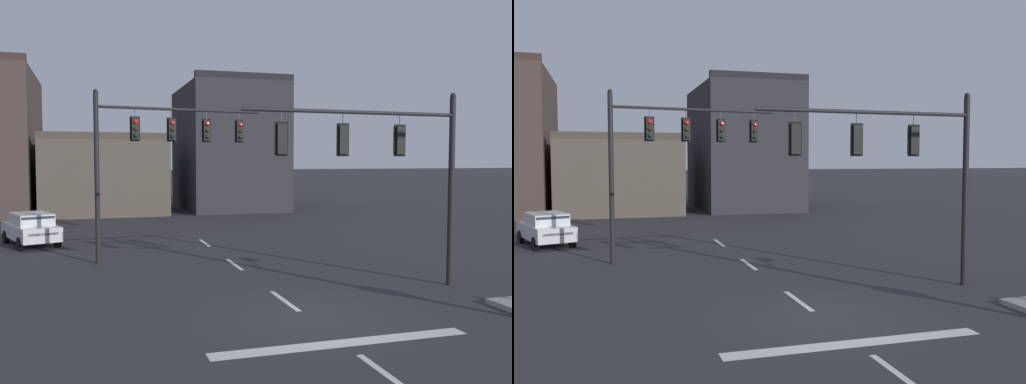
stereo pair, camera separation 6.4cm
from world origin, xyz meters
TOP-DOWN VIEW (x-y plane):
  - ground_plane at (0.00, 0.00)m, footprint 400.00×400.00m
  - stop_bar_paint at (0.00, -2.00)m, footprint 6.40×0.50m
  - lane_centreline at (0.00, 2.00)m, footprint 0.16×26.40m
  - signal_mast_near_side at (3.61, 2.29)m, footprint 7.47×0.52m
  - signal_mast_far_side at (-2.82, 10.04)m, footprint 7.22×1.16m
  - car_lot_nearside at (-8.36, 15.69)m, footprint 3.17×4.75m
  - building_row at (-4.29, 33.47)m, footprint 27.15×13.18m

SIDE VIEW (x-z plane):
  - ground_plane at x=0.00m, z-range 0.00..0.00m
  - lane_centreline at x=0.00m, z-range 0.00..0.01m
  - stop_bar_paint at x=0.00m, z-range 0.00..0.01m
  - car_lot_nearside at x=-8.36m, z-range 0.05..1.66m
  - signal_mast_near_side at x=3.61m, z-range 1.14..7.60m
  - building_row at x=-4.29m, z-range -0.85..10.59m
  - signal_mast_far_side at x=-2.82m, z-range 1.39..8.45m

